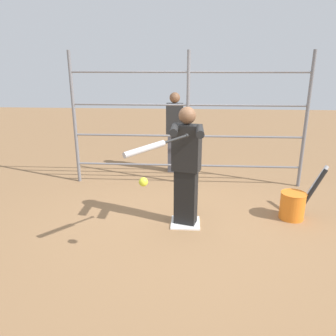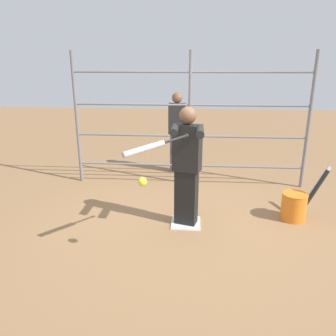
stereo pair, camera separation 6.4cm
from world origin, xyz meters
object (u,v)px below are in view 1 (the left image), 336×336
Objects in this scene: baseball_bat_swinging at (150,147)px; bat_bucket at (294,204)px; batter at (186,164)px; bystander_behind_fence at (175,132)px; softball_in_flight at (143,182)px.

baseball_bat_swinging reaches higher than bat_bucket.
bystander_behind_fence is at bearing -83.56° from batter.
batter is 2.15× the size of bat_bucket.
baseball_bat_swinging is 3.13m from bystander_behind_fence.
batter is at bearing 96.44° from bystander_behind_fence.
baseball_bat_swinging is at bearing 28.73° from bat_bucket.
batter is 1.72m from bat_bucket.
bat_bucket is (-1.56, -0.29, -0.66)m from batter.
softball_in_flight is (0.06, 0.19, -0.33)m from baseball_bat_swinging.
softball_in_flight is 0.06× the size of bystander_behind_fence.
softball_in_flight is at bearing 32.06° from bat_bucket.
baseball_bat_swinging is 2.46m from bat_bucket.
batter reaches higher than softball_in_flight.
softball_in_flight is 2.47m from bat_bucket.
bat_bucket is (-1.94, -1.06, -1.08)m from baseball_bat_swinging.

